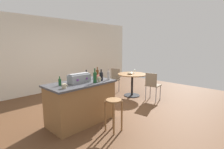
{
  "coord_description": "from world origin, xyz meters",
  "views": [
    {
      "loc": [
        -3.06,
        -3.2,
        1.72
      ],
      "look_at": [
        0.29,
        0.01,
        0.92
      ],
      "focal_mm": 27.35,
      "sensor_mm": 36.0,
      "label": 1
    }
  ],
  "objects_px": {
    "kitchen_island": "(81,102)",
    "bottle_1": "(97,74)",
    "dining_table": "(132,79)",
    "serving_bowl": "(130,73)",
    "folding_chair_far": "(152,84)",
    "toolbox": "(79,78)",
    "bottle_4": "(109,75)",
    "cup_1": "(99,79)",
    "wine_glass": "(135,70)",
    "wooden_stool": "(114,109)",
    "cup_2": "(64,86)",
    "folding_chair_near": "(114,78)",
    "bottle_5": "(60,82)",
    "cup_0": "(98,77)",
    "bottle_3": "(95,77)",
    "bottle_2": "(86,75)",
    "bottle_0": "(101,76)"
  },
  "relations": [
    {
      "from": "kitchen_island",
      "to": "bottle_1",
      "type": "height_order",
      "value": "bottle_1"
    },
    {
      "from": "dining_table",
      "to": "serving_bowl",
      "type": "xyz_separation_m",
      "value": [
        -0.12,
        -0.0,
        0.22
      ]
    },
    {
      "from": "folding_chair_far",
      "to": "toolbox",
      "type": "bearing_deg",
      "value": 171.11
    },
    {
      "from": "dining_table",
      "to": "bottle_4",
      "type": "height_order",
      "value": "bottle_4"
    },
    {
      "from": "cup_1",
      "to": "wine_glass",
      "type": "xyz_separation_m",
      "value": [
        2.2,
        0.64,
        -0.1
      ]
    },
    {
      "from": "wooden_stool",
      "to": "toolbox",
      "type": "bearing_deg",
      "value": 104.99
    },
    {
      "from": "wine_glass",
      "to": "cup_2",
      "type": "bearing_deg",
      "value": -168.84
    },
    {
      "from": "folding_chair_near",
      "to": "bottle_1",
      "type": "relative_size",
      "value": 3.2
    },
    {
      "from": "bottle_5",
      "to": "cup_0",
      "type": "relative_size",
      "value": 1.69
    },
    {
      "from": "bottle_3",
      "to": "cup_1",
      "type": "relative_size",
      "value": 2.85
    },
    {
      "from": "kitchen_island",
      "to": "toolbox",
      "type": "xyz_separation_m",
      "value": [
        -0.03,
        0.01,
        0.55
      ]
    },
    {
      "from": "bottle_5",
      "to": "cup_0",
      "type": "distance_m",
      "value": 0.95
    },
    {
      "from": "bottle_1",
      "to": "bottle_3",
      "type": "height_order",
      "value": "bottle_3"
    },
    {
      "from": "toolbox",
      "to": "folding_chair_near",
      "type": "bearing_deg",
      "value": 26.66
    },
    {
      "from": "folding_chair_far",
      "to": "wine_glass",
      "type": "relative_size",
      "value": 6.15
    },
    {
      "from": "wooden_stool",
      "to": "folding_chair_far",
      "type": "relative_size",
      "value": 0.75
    },
    {
      "from": "folding_chair_near",
      "to": "wooden_stool",
      "type": "bearing_deg",
      "value": -136.86
    },
    {
      "from": "bottle_4",
      "to": "cup_2",
      "type": "xyz_separation_m",
      "value": [
        -1.17,
        0.01,
        -0.06
      ]
    },
    {
      "from": "bottle_3",
      "to": "cup_1",
      "type": "xyz_separation_m",
      "value": [
        0.13,
        0.01,
        -0.07
      ]
    },
    {
      "from": "bottle_5",
      "to": "cup_1",
      "type": "xyz_separation_m",
      "value": [
        0.79,
        -0.31,
        -0.02
      ]
    },
    {
      "from": "bottle_4",
      "to": "folding_chair_far",
      "type": "bearing_deg",
      "value": -4.93
    },
    {
      "from": "folding_chair_far",
      "to": "bottle_2",
      "type": "bearing_deg",
      "value": 164.02
    },
    {
      "from": "bottle_5",
      "to": "wine_glass",
      "type": "height_order",
      "value": "bottle_5"
    },
    {
      "from": "bottle_3",
      "to": "bottle_5",
      "type": "distance_m",
      "value": 0.73
    },
    {
      "from": "cup_1",
      "to": "serving_bowl",
      "type": "height_order",
      "value": "cup_1"
    },
    {
      "from": "kitchen_island",
      "to": "folding_chair_near",
      "type": "height_order",
      "value": "kitchen_island"
    },
    {
      "from": "folding_chair_near",
      "to": "cup_0",
      "type": "distance_m",
      "value": 2.26
    },
    {
      "from": "wooden_stool",
      "to": "bottle_2",
      "type": "xyz_separation_m",
      "value": [
        0.14,
        1.04,
        0.53
      ]
    },
    {
      "from": "kitchen_island",
      "to": "wine_glass",
      "type": "bearing_deg",
      "value": 8.97
    },
    {
      "from": "bottle_4",
      "to": "cup_2",
      "type": "distance_m",
      "value": 1.17
    },
    {
      "from": "folding_chair_far",
      "to": "wine_glass",
      "type": "height_order",
      "value": "wine_glass"
    },
    {
      "from": "kitchen_island",
      "to": "folding_chair_far",
      "type": "xyz_separation_m",
      "value": [
        2.42,
        -0.37,
        0.07
      ]
    },
    {
      "from": "bottle_0",
      "to": "bottle_4",
      "type": "bearing_deg",
      "value": -13.45
    },
    {
      "from": "bottle_4",
      "to": "wine_glass",
      "type": "bearing_deg",
      "value": 18.12
    },
    {
      "from": "cup_1",
      "to": "cup_2",
      "type": "xyz_separation_m",
      "value": [
        -0.86,
        0.03,
        -0.01
      ]
    },
    {
      "from": "bottle_1",
      "to": "bottle_3",
      "type": "bearing_deg",
      "value": -136.63
    },
    {
      "from": "bottle_5",
      "to": "wine_glass",
      "type": "relative_size",
      "value": 1.3
    },
    {
      "from": "bottle_0",
      "to": "bottle_1",
      "type": "bearing_deg",
      "value": 62.72
    },
    {
      "from": "bottle_5",
      "to": "cup_0",
      "type": "bearing_deg",
      "value": -5.95
    },
    {
      "from": "toolbox",
      "to": "cup_2",
      "type": "relative_size",
      "value": 3.98
    },
    {
      "from": "wooden_stool",
      "to": "cup_1",
      "type": "height_order",
      "value": "cup_1"
    },
    {
      "from": "bottle_4",
      "to": "bottle_5",
      "type": "height_order",
      "value": "bottle_4"
    },
    {
      "from": "kitchen_island",
      "to": "wooden_stool",
      "type": "xyz_separation_m",
      "value": [
        0.19,
        -0.81,
        0.01
      ]
    },
    {
      "from": "bottle_1",
      "to": "cup_2",
      "type": "bearing_deg",
      "value": -162.85
    },
    {
      "from": "folding_chair_near",
      "to": "cup_0",
      "type": "bearing_deg",
      "value": -146.39
    },
    {
      "from": "cup_0",
      "to": "toolbox",
      "type": "bearing_deg",
      "value": 175.61
    },
    {
      "from": "bottle_1",
      "to": "wooden_stool",
      "type": "bearing_deg",
      "value": -114.03
    },
    {
      "from": "kitchen_island",
      "to": "folding_chair_near",
      "type": "relative_size",
      "value": 1.74
    },
    {
      "from": "bottle_0",
      "to": "bottle_4",
      "type": "distance_m",
      "value": 0.2
    },
    {
      "from": "dining_table",
      "to": "cup_0",
      "type": "height_order",
      "value": "cup_0"
    }
  ]
}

